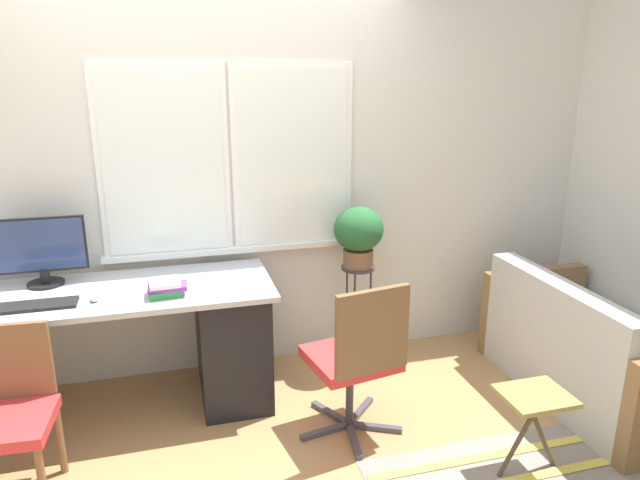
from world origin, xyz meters
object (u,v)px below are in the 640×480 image
object	(u,v)px
book_stack	(166,288)
plant_stand	(358,282)
folding_stool	(534,404)
office_chair_swivel	(357,357)
keyboard	(35,306)
monitor	(42,251)
couch_loveseat	(591,355)
mouse	(95,298)
potted_plant	(359,233)
desk_chair_wooden	(9,411)

from	to	relation	value
book_stack	plant_stand	bearing A→B (deg)	15.46
plant_stand	folding_stool	size ratio (longest dim) A/B	1.59
office_chair_swivel	plant_stand	xyz separation A→B (m)	(0.27, 0.78, 0.12)
keyboard	office_chair_swivel	xyz separation A→B (m)	(1.63, -0.45, -0.30)
monitor	plant_stand	xyz separation A→B (m)	(1.90, -0.02, -0.37)
book_stack	couch_loveseat	bearing A→B (deg)	-9.76
keyboard	plant_stand	world-z (taller)	keyboard
monitor	mouse	xyz separation A→B (m)	(0.30, -0.34, -0.19)
plant_stand	potted_plant	xyz separation A→B (m)	(0.00, 0.00, 0.34)
keyboard	plant_stand	distance (m)	1.93
monitor	couch_loveseat	size ratio (longest dim) A/B	0.35
mouse	book_stack	distance (m)	0.37
monitor	keyboard	world-z (taller)	monitor
monitor	book_stack	size ratio (longest dim) A/B	2.31
monitor	keyboard	size ratio (longest dim) A/B	1.17
desk_chair_wooden	office_chair_swivel	size ratio (longest dim) A/B	0.89
couch_loveseat	potted_plant	world-z (taller)	potted_plant
keyboard	desk_chair_wooden	world-z (taller)	desk_chair_wooden
folding_stool	keyboard	bearing A→B (deg)	157.58
desk_chair_wooden	folding_stool	distance (m)	2.49
book_stack	folding_stool	xyz separation A→B (m)	(1.70, -0.96, -0.42)
office_chair_swivel	keyboard	bearing A→B (deg)	-25.60
desk_chair_wooden	office_chair_swivel	xyz separation A→B (m)	(1.70, 0.00, 0.04)
desk_chair_wooden	office_chair_swivel	distance (m)	1.70
potted_plant	keyboard	bearing A→B (deg)	-170.29
office_chair_swivel	monitor	bearing A→B (deg)	-36.16
keyboard	folding_stool	distance (m)	2.59
plant_stand	potted_plant	bearing A→B (deg)	0.00
monitor	folding_stool	xyz separation A→B (m)	(2.37, -1.32, -0.58)
mouse	desk_chair_wooden	size ratio (longest dim) A/B	0.09
potted_plant	desk_chair_wooden	bearing A→B (deg)	-158.37
couch_loveseat	plant_stand	bearing A→B (deg)	58.63
keyboard	potted_plant	distance (m)	1.93
keyboard	desk_chair_wooden	xyz separation A→B (m)	(-0.07, -0.46, -0.33)
monitor	couch_loveseat	distance (m)	3.33
keyboard	folding_stool	world-z (taller)	keyboard
monitor	office_chair_swivel	world-z (taller)	monitor
book_stack	desk_chair_wooden	size ratio (longest dim) A/B	0.26
monitor	office_chair_swivel	bearing A→B (deg)	-26.17
keyboard	plant_stand	xyz separation A→B (m)	(1.90, 0.32, -0.18)
desk_chair_wooden	office_chair_swivel	world-z (taller)	office_chair_swivel
book_stack	desk_chair_wooden	distance (m)	0.93
monitor	potted_plant	world-z (taller)	monitor
monitor	couch_loveseat	xyz separation A→B (m)	(3.16, -0.79, -0.70)
office_chair_swivel	potted_plant	xyz separation A→B (m)	(0.27, 0.78, 0.46)
book_stack	folding_stool	bearing A→B (deg)	-29.44
office_chair_swivel	folding_stool	bearing A→B (deg)	134.80
book_stack	desk_chair_wooden	bearing A→B (deg)	-149.13
potted_plant	monitor	bearing A→B (deg)	179.33
mouse	desk_chair_wooden	world-z (taller)	desk_chair_wooden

